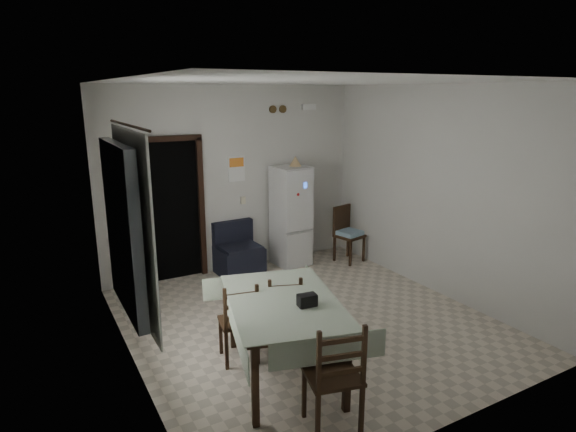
# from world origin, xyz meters

# --- Properties ---
(ground) EXTENTS (4.50, 4.50, 0.00)m
(ground) POSITION_xyz_m (0.00, 0.00, 0.00)
(ground) COLOR beige
(ground) RESTS_ON ground
(ceiling) EXTENTS (4.20, 4.50, 0.02)m
(ceiling) POSITION_xyz_m (0.00, 0.00, 2.90)
(ceiling) COLOR white
(ceiling) RESTS_ON ground
(wall_back) EXTENTS (4.20, 0.02, 2.90)m
(wall_back) POSITION_xyz_m (0.00, 2.25, 1.45)
(wall_back) COLOR beige
(wall_back) RESTS_ON ground
(wall_front) EXTENTS (4.20, 0.02, 2.90)m
(wall_front) POSITION_xyz_m (0.00, -2.25, 1.45)
(wall_front) COLOR beige
(wall_front) RESTS_ON ground
(wall_left) EXTENTS (0.02, 4.50, 2.90)m
(wall_left) POSITION_xyz_m (-2.10, 0.00, 1.45)
(wall_left) COLOR beige
(wall_left) RESTS_ON ground
(wall_right) EXTENTS (0.02, 4.50, 2.90)m
(wall_right) POSITION_xyz_m (2.10, 0.00, 1.45)
(wall_right) COLOR beige
(wall_right) RESTS_ON ground
(doorway) EXTENTS (1.06, 0.52, 2.22)m
(doorway) POSITION_xyz_m (-1.05, 2.45, 1.06)
(doorway) COLOR black
(doorway) RESTS_ON ground
(window_recess) EXTENTS (0.10, 1.20, 1.60)m
(window_recess) POSITION_xyz_m (-2.15, -0.20, 1.55)
(window_recess) COLOR silver
(window_recess) RESTS_ON ground
(curtain) EXTENTS (0.02, 1.45, 1.85)m
(curtain) POSITION_xyz_m (-2.04, -0.20, 1.55)
(curtain) COLOR silver
(curtain) RESTS_ON ground
(curtain_rod) EXTENTS (0.02, 1.60, 0.02)m
(curtain_rod) POSITION_xyz_m (-2.03, -0.20, 2.50)
(curtain_rod) COLOR black
(curtain_rod) RESTS_ON ground
(calendar) EXTENTS (0.28, 0.02, 0.40)m
(calendar) POSITION_xyz_m (0.05, 2.24, 1.62)
(calendar) COLOR white
(calendar) RESTS_ON ground
(calendar_image) EXTENTS (0.24, 0.01, 0.14)m
(calendar_image) POSITION_xyz_m (0.05, 2.23, 1.72)
(calendar_image) COLOR orange
(calendar_image) RESTS_ON ground
(light_switch) EXTENTS (0.08, 0.02, 0.12)m
(light_switch) POSITION_xyz_m (0.15, 2.24, 1.10)
(light_switch) COLOR beige
(light_switch) RESTS_ON ground
(vent_left) EXTENTS (0.12, 0.03, 0.12)m
(vent_left) POSITION_xyz_m (0.70, 2.23, 2.52)
(vent_left) COLOR brown
(vent_left) RESTS_ON ground
(vent_right) EXTENTS (0.12, 0.03, 0.12)m
(vent_right) POSITION_xyz_m (0.88, 2.23, 2.52)
(vent_right) COLOR brown
(vent_right) RESTS_ON ground
(emergency_light) EXTENTS (0.25, 0.07, 0.09)m
(emergency_light) POSITION_xyz_m (1.35, 2.21, 2.55)
(emergency_light) COLOR white
(emergency_light) RESTS_ON ground
(fridge) EXTENTS (0.56, 0.56, 1.64)m
(fridge) POSITION_xyz_m (0.86, 1.93, 0.82)
(fridge) COLOR silver
(fridge) RESTS_ON ground
(tan_cone) EXTENTS (0.20, 0.20, 0.16)m
(tan_cone) POSITION_xyz_m (0.94, 1.93, 1.72)
(tan_cone) COLOR tan
(tan_cone) RESTS_ON fridge
(navy_seat) EXTENTS (0.69, 0.67, 0.81)m
(navy_seat) POSITION_xyz_m (-0.08, 1.93, 0.40)
(navy_seat) COLOR black
(navy_seat) RESTS_ON ground
(corner_chair) EXTENTS (0.49, 0.49, 0.94)m
(corner_chair) POSITION_xyz_m (1.78, 1.55, 0.47)
(corner_chair) COLOR black
(corner_chair) RESTS_ON ground
(dining_table) EXTENTS (1.41, 1.79, 0.82)m
(dining_table) POSITION_xyz_m (-0.84, -0.89, 0.41)
(dining_table) COLOR #99A890
(dining_table) RESTS_ON ground
(black_bag) EXTENTS (0.19, 0.13, 0.12)m
(black_bag) POSITION_xyz_m (-0.70, -1.12, 0.88)
(black_bag) COLOR black
(black_bag) RESTS_ON dining_table
(dining_chair_far_left) EXTENTS (0.45, 0.45, 0.90)m
(dining_chair_far_left) POSITION_xyz_m (-1.10, -0.38, 0.45)
(dining_chair_far_left) COLOR black
(dining_chair_far_left) RESTS_ON ground
(dining_chair_far_right) EXTENTS (0.49, 0.49, 0.90)m
(dining_chair_far_right) POSITION_xyz_m (-0.58, -0.43, 0.45)
(dining_chair_far_right) COLOR black
(dining_chair_far_right) RESTS_ON ground
(dining_chair_near_head) EXTENTS (0.53, 0.53, 1.03)m
(dining_chair_near_head) POSITION_xyz_m (-0.85, -1.78, 0.51)
(dining_chair_near_head) COLOR black
(dining_chair_near_head) RESTS_ON ground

